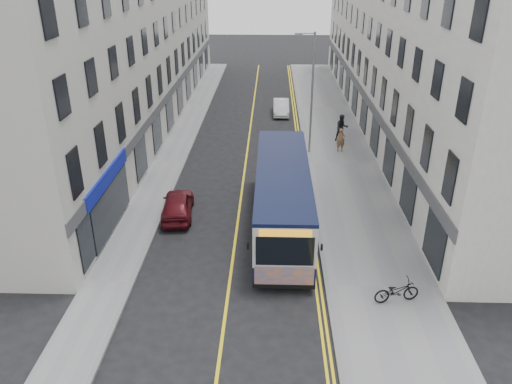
# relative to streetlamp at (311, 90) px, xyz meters

# --- Properties ---
(ground) EXTENTS (140.00, 140.00, 0.00)m
(ground) POSITION_rel_streetlamp_xyz_m (-4.17, -14.00, -4.38)
(ground) COLOR black
(ground) RESTS_ON ground
(pavement_east) EXTENTS (4.50, 64.00, 0.12)m
(pavement_east) POSITION_rel_streetlamp_xyz_m (2.08, -2.00, -4.32)
(pavement_east) COLOR gray
(pavement_east) RESTS_ON ground
(pavement_west) EXTENTS (2.00, 64.00, 0.12)m
(pavement_west) POSITION_rel_streetlamp_xyz_m (-9.17, -2.00, -4.32)
(pavement_west) COLOR gray
(pavement_west) RESTS_ON ground
(kerb_east) EXTENTS (0.18, 64.00, 0.13)m
(kerb_east) POSITION_rel_streetlamp_xyz_m (-0.17, -2.00, -4.32)
(kerb_east) COLOR slate
(kerb_east) RESTS_ON ground
(kerb_west) EXTENTS (0.18, 64.00, 0.13)m
(kerb_west) POSITION_rel_streetlamp_xyz_m (-8.17, -2.00, -4.32)
(kerb_west) COLOR slate
(kerb_west) RESTS_ON ground
(road_centre_line) EXTENTS (0.12, 64.00, 0.01)m
(road_centre_line) POSITION_rel_streetlamp_xyz_m (-4.17, -2.00, -4.38)
(road_centre_line) COLOR yellow
(road_centre_line) RESTS_ON ground
(road_dbl_yellow_inner) EXTENTS (0.10, 64.00, 0.01)m
(road_dbl_yellow_inner) POSITION_rel_streetlamp_xyz_m (-0.62, -2.00, -4.38)
(road_dbl_yellow_inner) COLOR yellow
(road_dbl_yellow_inner) RESTS_ON ground
(road_dbl_yellow_outer) EXTENTS (0.10, 64.00, 0.01)m
(road_dbl_yellow_outer) POSITION_rel_streetlamp_xyz_m (-0.42, -2.00, -4.38)
(road_dbl_yellow_outer) COLOR yellow
(road_dbl_yellow_outer) RESTS_ON ground
(terrace_east) EXTENTS (6.00, 46.00, 13.00)m
(terrace_east) POSITION_rel_streetlamp_xyz_m (7.33, 7.00, 2.12)
(terrace_east) COLOR white
(terrace_east) RESTS_ON ground
(terrace_west) EXTENTS (6.00, 46.00, 13.00)m
(terrace_west) POSITION_rel_streetlamp_xyz_m (-13.17, 7.00, 2.12)
(terrace_west) COLOR beige
(terrace_west) RESTS_ON ground
(streetlamp) EXTENTS (1.32, 0.18, 8.00)m
(streetlamp) POSITION_rel_streetlamp_xyz_m (0.00, 0.00, 0.00)
(streetlamp) COLOR gray
(streetlamp) RESTS_ON ground
(city_bus) EXTENTS (2.56, 10.98, 3.19)m
(city_bus) POSITION_rel_streetlamp_xyz_m (-1.95, -10.27, -2.64)
(city_bus) COLOR black
(city_bus) RESTS_ON ground
(bicycle) EXTENTS (1.89, 1.00, 0.95)m
(bicycle) POSITION_rel_streetlamp_xyz_m (2.38, -16.17, -3.79)
(bicycle) COLOR black
(bicycle) RESTS_ON pavement_east
(pedestrian_near) EXTENTS (0.61, 0.43, 1.58)m
(pedestrian_near) POSITION_rel_streetlamp_xyz_m (2.20, 0.20, -3.47)
(pedestrian_near) COLOR brown
(pedestrian_near) RESTS_ON pavement_east
(pedestrian_far) EXTENTS (1.03, 0.86, 1.92)m
(pedestrian_far) POSITION_rel_streetlamp_xyz_m (2.52, 2.35, -3.30)
(pedestrian_far) COLOR black
(pedestrian_far) RESTS_ON pavement_east
(car_white) EXTENTS (1.29, 3.71, 1.22)m
(car_white) POSITION_rel_streetlamp_xyz_m (-1.72, 9.25, -3.77)
(car_white) COLOR silver
(car_white) RESTS_ON ground
(car_maroon) EXTENTS (1.86, 3.92, 1.30)m
(car_maroon) POSITION_rel_streetlamp_xyz_m (-7.30, -9.26, -3.73)
(car_maroon) COLOR #550E16
(car_maroon) RESTS_ON ground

